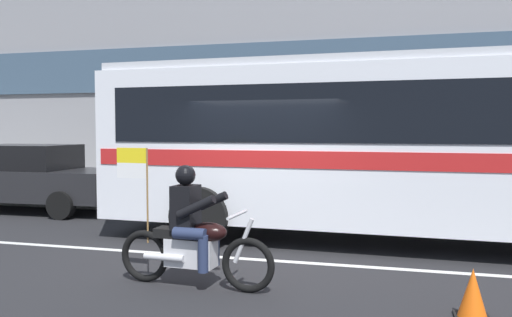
{
  "coord_description": "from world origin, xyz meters",
  "views": [
    {
      "loc": [
        2.13,
        -8.28,
        2.02
      ],
      "look_at": [
        0.1,
        -0.71,
        1.58
      ],
      "focal_mm": 36.47,
      "sensor_mm": 36.0,
      "label": 1
    }
  ],
  "objects_px": {
    "parked_sedan_curbside": "(30,177)",
    "fire_hydrant": "(126,185)",
    "transit_bus": "(398,137)",
    "motorcycle_with_rider": "(193,235)",
    "traffic_cone": "(473,296)"
  },
  "relations": [
    {
      "from": "motorcycle_with_rider",
      "to": "parked_sedan_curbside",
      "type": "height_order",
      "value": "motorcycle_with_rider"
    },
    {
      "from": "fire_hydrant",
      "to": "traffic_cone",
      "type": "bearing_deg",
      "value": -40.88
    },
    {
      "from": "parked_sedan_curbside",
      "to": "traffic_cone",
      "type": "relative_size",
      "value": 8.24
    },
    {
      "from": "parked_sedan_curbside",
      "to": "traffic_cone",
      "type": "xyz_separation_m",
      "value": [
        9.49,
        -5.03,
        -0.59
      ]
    },
    {
      "from": "transit_bus",
      "to": "traffic_cone",
      "type": "distance_m",
      "value": 4.07
    },
    {
      "from": "fire_hydrant",
      "to": "traffic_cone",
      "type": "height_order",
      "value": "fire_hydrant"
    },
    {
      "from": "transit_bus",
      "to": "motorcycle_with_rider",
      "type": "height_order",
      "value": "transit_bus"
    },
    {
      "from": "motorcycle_with_rider",
      "to": "fire_hydrant",
      "type": "distance_m",
      "value": 7.98
    },
    {
      "from": "traffic_cone",
      "to": "transit_bus",
      "type": "bearing_deg",
      "value": 102.06
    },
    {
      "from": "fire_hydrant",
      "to": "traffic_cone",
      "type": "xyz_separation_m",
      "value": [
        7.89,
        -6.83,
        -0.26
      ]
    },
    {
      "from": "motorcycle_with_rider",
      "to": "fire_hydrant",
      "type": "relative_size",
      "value": 2.93
    },
    {
      "from": "transit_bus",
      "to": "parked_sedan_curbside",
      "type": "distance_m",
      "value": 8.88
    },
    {
      "from": "parked_sedan_curbside",
      "to": "fire_hydrant",
      "type": "height_order",
      "value": "parked_sedan_curbside"
    },
    {
      "from": "motorcycle_with_rider",
      "to": "traffic_cone",
      "type": "distance_m",
      "value": 3.34
    },
    {
      "from": "parked_sedan_curbside",
      "to": "fire_hydrant",
      "type": "xyz_separation_m",
      "value": [
        1.59,
        1.8,
        -0.33
      ]
    }
  ]
}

